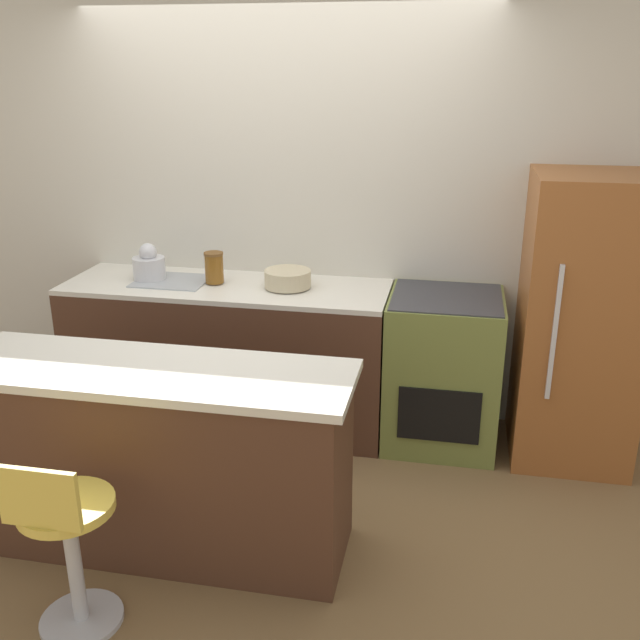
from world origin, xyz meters
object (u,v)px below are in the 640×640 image
refrigerator (580,321)px  mixing_bowl (288,278)px  oven_range (442,370)px  stool_chair (67,542)px  kettle (149,265)px

refrigerator → mixing_bowl: bearing=179.4°
refrigerator → mixing_bowl: (-1.68, 0.02, 0.15)m
oven_range → stool_chair: 2.32m
oven_range → stool_chair: (-1.38, -1.87, -0.05)m
stool_chair → mixing_bowl: 2.01m
refrigerator → stool_chair: refrigerator is taller
stool_chair → mixing_bowl: (0.44, 1.88, 0.56)m
stool_chair → kettle: 2.02m
mixing_bowl → stool_chair: bearing=-103.2°
oven_range → refrigerator: bearing=-0.5°
refrigerator → stool_chair: 2.85m
refrigerator → stool_chair: (-2.12, -1.86, -0.41)m
mixing_bowl → refrigerator: bearing=-0.6°
kettle → mixing_bowl: (0.88, 0.00, -0.04)m
oven_range → refrigerator: refrigerator is taller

